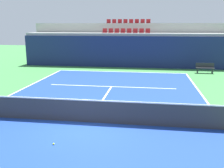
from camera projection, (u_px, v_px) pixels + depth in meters
ground_plane at (88, 122)px, 10.51m from camera, size 80.00×80.00×0.00m
court_surface at (88, 122)px, 10.51m from camera, size 11.00×24.00×0.01m
baseline_far at (121, 72)px, 22.03m from camera, size 11.00×0.10×0.00m
service_line_far at (112, 87)px, 16.68m from camera, size 8.26×0.10×0.00m
centre_service_line at (103, 100)px, 13.60m from camera, size 0.10×6.40×0.00m
back_wall at (124, 52)px, 24.22m from camera, size 19.77×0.30×2.96m
stands_tier_lower at (126, 49)px, 25.50m from camera, size 19.77×2.40×3.21m
stands_tier_upper at (128, 43)px, 27.70m from camera, size 19.77×2.40×4.16m
seating_row_lower at (126, 32)px, 25.20m from camera, size 4.72×0.44×0.44m
seating_row_upper at (128, 22)px, 27.31m from camera, size 4.72×0.44×0.44m
tennis_net at (88, 111)px, 10.40m from camera, size 11.08×0.08×1.07m
player_bench at (205, 67)px, 21.39m from camera, size 1.50×0.40×0.85m
tennis_ball_0 at (54, 144)px, 8.51m from camera, size 0.07×0.07×0.07m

